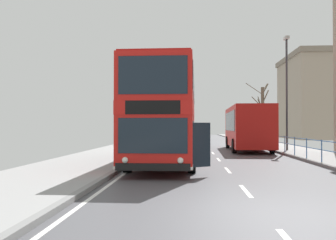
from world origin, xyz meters
TOP-DOWN VIEW (x-y plane):
  - ground at (-0.72, -0.00)m, footprint 15.80×140.00m
  - double_decker_bus_main at (-2.63, 9.36)m, footprint 3.28×10.34m
  - background_bus_far_lane at (2.69, 19.89)m, footprint 2.91×9.57m
  - pedestrian_railing_far_kerb at (4.45, 12.85)m, footprint 0.05×28.42m
  - street_lamp_far_side at (5.11, 18.18)m, footprint 0.28×0.60m
  - bare_tree_far_00 at (6.02, 31.47)m, footprint 2.46×2.07m
  - background_building_00 at (17.71, 46.64)m, footprint 10.72×13.58m

SIDE VIEW (x-z plane):
  - ground at x=-0.72m, z-range -0.06..0.14m
  - pedestrian_railing_far_kerb at x=4.45m, z-range 0.32..1.34m
  - background_bus_far_lane at x=2.69m, z-range 0.14..3.31m
  - double_decker_bus_main at x=-2.63m, z-range 0.10..4.43m
  - bare_tree_far_00 at x=6.02m, z-range 0.15..6.36m
  - street_lamp_far_side at x=5.11m, z-range 0.75..8.54m
  - background_building_00 at x=17.71m, z-range 0.03..11.94m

